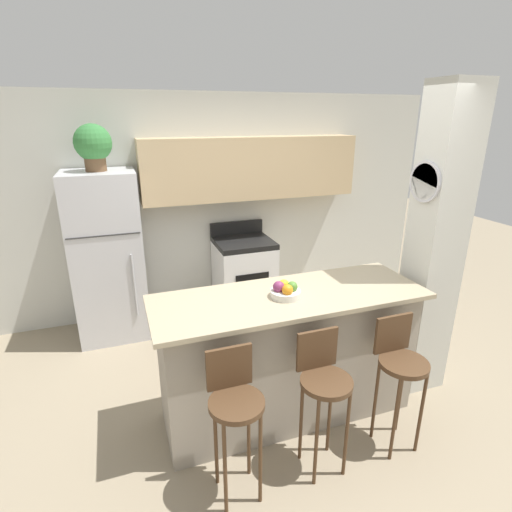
% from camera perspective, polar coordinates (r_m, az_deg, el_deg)
% --- Properties ---
extents(ground_plane, '(14.00, 14.00, 0.00)m').
position_cam_1_polar(ground_plane, '(3.53, 4.40, -21.10)').
color(ground_plane, gray).
extents(wall_back, '(5.60, 0.38, 2.55)m').
position_cam_1_polar(wall_back, '(4.80, -3.73, 9.32)').
color(wall_back, silver).
rests_on(wall_back, ground_plane).
extents(pillar_right, '(0.38, 0.32, 2.55)m').
position_cam_1_polar(pillar_right, '(3.56, 24.13, 1.17)').
color(pillar_right, silver).
rests_on(pillar_right, ground_plane).
extents(counter_bar, '(2.05, 0.72, 1.05)m').
position_cam_1_polar(counter_bar, '(3.22, 4.65, -13.93)').
color(counter_bar, gray).
rests_on(counter_bar, ground_plane).
extents(refrigerator, '(0.71, 0.66, 1.78)m').
position_cam_1_polar(refrigerator, '(4.47, -20.41, -0.12)').
color(refrigerator, silver).
rests_on(refrigerator, ground_plane).
extents(stove_range, '(0.66, 0.62, 1.07)m').
position_cam_1_polar(stove_range, '(4.84, -1.71, -2.82)').
color(stove_range, white).
rests_on(stove_range, ground_plane).
extents(bar_stool_left, '(0.34, 0.34, 0.99)m').
position_cam_1_polar(bar_stool_left, '(2.56, -3.04, -20.38)').
color(bar_stool_left, '#4C331E').
rests_on(bar_stool_left, ground_plane).
extents(bar_stool_mid, '(0.34, 0.34, 0.99)m').
position_cam_1_polar(bar_stool_mid, '(2.75, 9.59, -17.46)').
color(bar_stool_mid, '#4C331E').
rests_on(bar_stool_mid, ground_plane).
extents(bar_stool_right, '(0.34, 0.34, 0.99)m').
position_cam_1_polar(bar_stool_right, '(3.04, 19.84, -14.41)').
color(bar_stool_right, '#4C331E').
rests_on(bar_stool_right, ground_plane).
extents(potted_plant_on_fridge, '(0.35, 0.35, 0.45)m').
position_cam_1_polar(potted_plant_on_fridge, '(4.26, -22.25, 14.47)').
color(potted_plant_on_fridge, brown).
rests_on(potted_plant_on_fridge, refrigerator).
extents(fruit_bowl, '(0.22, 0.22, 0.12)m').
position_cam_1_polar(fruit_bowl, '(2.91, 4.21, -4.95)').
color(fruit_bowl, silver).
rests_on(fruit_bowl, counter_bar).
extents(trash_bin, '(0.28, 0.28, 0.38)m').
position_cam_1_polar(trash_bin, '(4.56, -12.09, -8.49)').
color(trash_bin, black).
rests_on(trash_bin, ground_plane).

